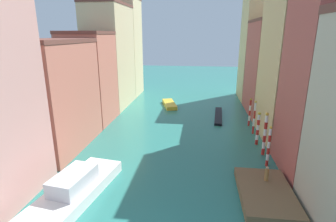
% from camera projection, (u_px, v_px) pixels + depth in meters
% --- Properties ---
extents(ground_plane, '(154.00, 154.00, 0.00)m').
position_uv_depth(ground_plane, '(181.00, 125.00, 39.70)').
color(ground_plane, '#28756B').
extents(building_left_1, '(6.40, 11.94, 12.78)m').
position_uv_depth(building_left_1, '(55.00, 96.00, 30.54)').
color(building_left_1, '#C6705B').
rests_on(building_left_1, ground).
extents(building_left_2, '(6.40, 7.97, 13.71)m').
position_uv_depth(building_left_2, '(90.00, 78.00, 40.00)').
color(building_left_2, '#C6705B').
rests_on(building_left_2, ground).
extents(building_left_3, '(6.40, 11.83, 18.57)m').
position_uv_depth(building_left_3, '(110.00, 56.00, 48.68)').
color(building_left_3, beige).
rests_on(building_left_3, ground).
extents(building_left_4, '(6.40, 7.79, 20.82)m').
position_uv_depth(building_left_4, '(125.00, 48.00, 57.70)').
color(building_left_4, beige).
rests_on(building_left_4, ground).
extents(building_right_1, '(6.40, 7.95, 19.36)m').
position_uv_depth(building_right_1, '(328.00, 76.00, 23.61)').
color(building_right_1, '#B25147').
rests_on(building_right_1, ground).
extents(building_right_2, '(6.40, 10.88, 21.13)m').
position_uv_depth(building_right_2, '(294.00, 57.00, 32.55)').
color(building_right_2, '#DBB77A').
rests_on(building_right_2, ground).
extents(building_right_3, '(6.40, 11.58, 15.61)m').
position_uv_depth(building_right_3, '(269.00, 68.00, 44.08)').
color(building_right_3, '#B25147').
rests_on(building_right_3, ground).
extents(building_right_4, '(6.40, 9.23, 22.14)m').
position_uv_depth(building_right_4, '(258.00, 45.00, 53.17)').
color(building_right_4, '#DBB77A').
rests_on(building_right_4, ground).
extents(waterfront_dock, '(4.35, 7.33, 0.72)m').
position_uv_depth(waterfront_dock, '(266.00, 193.00, 22.17)').
color(waterfront_dock, brown).
rests_on(waterfront_dock, ground).
extents(person_on_dock, '(0.36, 0.36, 1.37)m').
position_uv_depth(person_on_dock, '(267.00, 174.00, 23.31)').
color(person_on_dock, olive).
rests_on(person_on_dock, waterfront_dock).
extents(mooring_pole_0, '(0.31, 0.31, 4.44)m').
position_uv_depth(mooring_pole_0, '(269.00, 146.00, 26.86)').
color(mooring_pole_0, red).
rests_on(mooring_pole_0, ground).
extents(mooring_pole_1, '(0.37, 0.37, 5.04)m').
position_uv_depth(mooring_pole_1, '(265.00, 134.00, 29.41)').
color(mooring_pole_1, red).
rests_on(mooring_pole_1, ground).
extents(mooring_pole_2, '(0.38, 0.38, 4.22)m').
position_uv_depth(mooring_pole_2, '(258.00, 128.00, 32.32)').
color(mooring_pole_2, red).
rests_on(mooring_pole_2, ground).
extents(mooring_pole_3, '(0.29, 0.29, 4.69)m').
position_uv_depth(mooring_pole_3, '(254.00, 117.00, 35.78)').
color(mooring_pole_3, red).
rests_on(mooring_pole_3, ground).
extents(mooring_pole_4, '(0.30, 0.30, 4.23)m').
position_uv_depth(mooring_pole_4, '(250.00, 112.00, 39.03)').
color(mooring_pole_4, red).
rests_on(mooring_pole_4, ground).
extents(vaporetto_white, '(5.09, 11.00, 2.32)m').
position_uv_depth(vaporetto_white, '(74.00, 189.00, 21.97)').
color(vaporetto_white, white).
rests_on(vaporetto_white, ground).
extents(gondola_black, '(1.75, 9.33, 0.38)m').
position_uv_depth(gondola_black, '(218.00, 116.00, 43.80)').
color(gondola_black, black).
rests_on(gondola_black, ground).
extents(motorboat_0, '(3.61, 6.75, 0.68)m').
position_uv_depth(motorboat_0, '(169.00, 104.00, 50.38)').
color(motorboat_0, gold).
rests_on(motorboat_0, ground).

